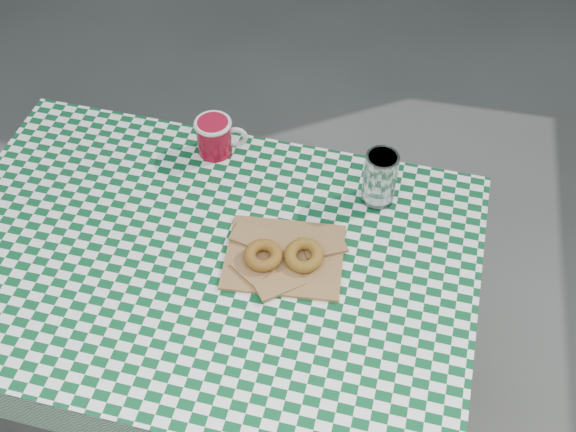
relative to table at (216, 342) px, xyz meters
The scene contains 7 objects.
table is the anchor object (origin of this frame).
tablecloth 0.38m from the table, 26.57° to the right, with size 1.26×0.85×0.01m, color #0A4522.
paper_bag 0.43m from the table, 11.22° to the left, with size 0.27×0.22×0.01m, color #9C7744.
bagel_front 0.43m from the table, ahead, with size 0.09×0.09×0.03m, color brown.
bagel_back 0.47m from the table, ahead, with size 0.09×0.09×0.03m, color olive.
coffee_mug 0.56m from the table, 101.05° to the left, with size 0.18×0.18×0.10m, color maroon, non-canonical shape.
drinking_glass 0.64m from the table, 35.56° to the left, with size 0.08×0.08×0.15m, color silver.
Camera 1 is at (0.43, -0.82, 2.05)m, focal length 43.78 mm.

